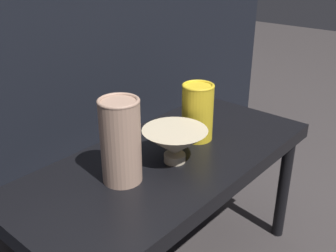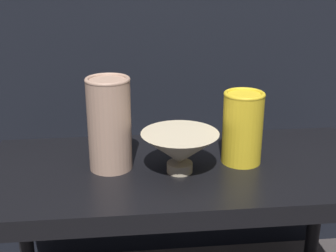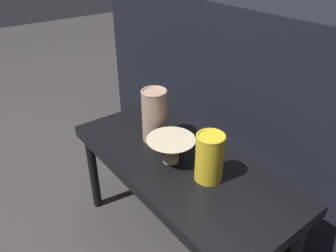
{
  "view_description": "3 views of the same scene",
  "coord_description": "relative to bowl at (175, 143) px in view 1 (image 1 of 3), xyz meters",
  "views": [
    {
      "loc": [
        -0.66,
        -0.56,
        0.88
      ],
      "look_at": [
        -0.02,
        -0.01,
        0.49
      ],
      "focal_mm": 42.0,
      "sensor_mm": 36.0,
      "label": 1
    },
    {
      "loc": [
        -0.13,
        -0.89,
        0.82
      ],
      "look_at": [
        -0.04,
        -0.05,
        0.51
      ],
      "focal_mm": 50.0,
      "sensor_mm": 36.0,
      "label": 2
    },
    {
      "loc": [
        0.67,
        -0.56,
        1.04
      ],
      "look_at": [
        -0.05,
        -0.01,
        0.51
      ],
      "focal_mm": 35.0,
      "sensor_mm": 36.0,
      "label": 3
    }
  ],
  "objects": [
    {
      "name": "couch_backdrop",
      "position": [
        0.01,
        0.56,
        -0.03
      ],
      "size": [
        1.79,
        0.5,
        0.84
      ],
      "color": "black",
      "rests_on": "ground_plane"
    },
    {
      "name": "vase_textured_left",
      "position": [
        -0.14,
        0.04,
        0.05
      ],
      "size": [
        0.09,
        0.09,
        0.19
      ],
      "color": "tan",
      "rests_on": "table"
    },
    {
      "name": "bowl",
      "position": [
        0.0,
        0.0,
        0.0
      ],
      "size": [
        0.16,
        0.16,
        0.08
      ],
      "color": "#C1B293",
      "rests_on": "table"
    },
    {
      "name": "vase_colorful_right",
      "position": [
        0.14,
        0.04,
        0.03
      ],
      "size": [
        0.09,
        0.09,
        0.15
      ],
      "color": "gold",
      "rests_on": "table"
    },
    {
      "name": "table",
      "position": [
        0.01,
        0.03,
        -0.1
      ],
      "size": [
        0.83,
        0.38,
        0.4
      ],
      "color": "black",
      "rests_on": "ground_plane"
    }
  ]
}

